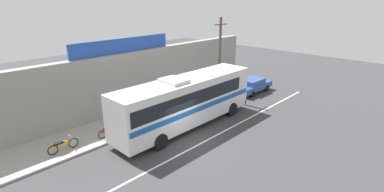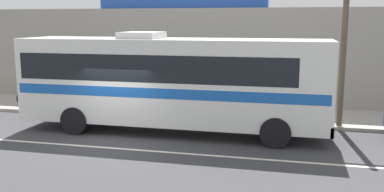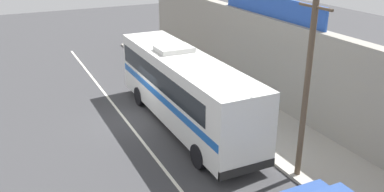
{
  "view_description": "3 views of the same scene",
  "coord_description": "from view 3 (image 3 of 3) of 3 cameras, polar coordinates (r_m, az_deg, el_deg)",
  "views": [
    {
      "loc": [
        -11.68,
        -11.6,
        8.88
      ],
      "look_at": [
        3.24,
        2.62,
        1.7
      ],
      "focal_mm": 26.72,
      "sensor_mm": 36.0,
      "label": 1
    },
    {
      "loc": [
        6.16,
        -13.53,
        4.2
      ],
      "look_at": [
        2.27,
        2.51,
        1.28
      ],
      "focal_mm": 40.03,
      "sensor_mm": 36.0,
      "label": 2
    },
    {
      "loc": [
        18.56,
        -6.04,
        8.95
      ],
      "look_at": [
        1.43,
        2.26,
        1.37
      ],
      "focal_mm": 38.19,
      "sensor_mm": 36.0,
      "label": 3
    }
  ],
  "objects": [
    {
      "name": "sidewalk_slab",
      "position": [
        23.44,
        4.96,
        -0.63
      ],
      "size": [
        30.0,
        3.6,
        0.14
      ],
      "primitive_type": "cube",
      "color": "#A8A399",
      "rests_on": "ground_plane"
    },
    {
      "name": "pedestrian_far_right",
      "position": [
        20.14,
        10.54,
        -1.74
      ],
      "size": [
        0.3,
        0.48,
        1.59
      ],
      "color": "navy",
      "rests_on": "sidewalk_slab"
    },
    {
      "name": "ground_plane",
      "position": [
        21.47,
        -7.11,
        -3.1
      ],
      "size": [
        70.0,
        70.0,
        0.0
      ],
      "primitive_type": "plane",
      "color": "#3A3A3D"
    },
    {
      "name": "road_center_stripe",
      "position": [
        21.26,
        -9.14,
        -3.47
      ],
      "size": [
        30.0,
        0.14,
        0.01
      ],
      "primitive_type": "cube",
      "color": "silver",
      "rests_on": "ground_plane"
    },
    {
      "name": "storefront_billboard",
      "position": [
        22.76,
        10.85,
        12.23
      ],
      "size": [
        8.57,
        0.12,
        1.1
      ],
      "primitive_type": "cube",
      "color": "#234CAD",
      "rests_on": "storefront_facade"
    },
    {
      "name": "intercity_bus",
      "position": [
        19.86,
        -1.22,
        1.43
      ],
      "size": [
        11.54,
        2.61,
        3.78
      ],
      "color": "silver",
      "rests_on": "ground_plane"
    },
    {
      "name": "motorcycle_purple",
      "position": [
        28.03,
        -2.87,
        4.28
      ],
      "size": [
        1.84,
        0.56,
        0.94
      ],
      "color": "black",
      "rests_on": "sidewalk_slab"
    },
    {
      "name": "utility_pole",
      "position": [
        15.32,
        15.73,
        1.37
      ],
      "size": [
        1.6,
        0.22,
        7.12
      ],
      "color": "brown",
      "rests_on": "sidewalk_slab"
    },
    {
      "name": "storefront_facade",
      "position": [
        23.8,
        9.63,
        5.43
      ],
      "size": [
        30.0,
        0.7,
        4.8
      ],
      "primitive_type": "cube",
      "color": "gray",
      "rests_on": "ground_plane"
    },
    {
      "name": "motorcycle_orange",
      "position": [
        25.27,
        -0.62,
        2.33
      ],
      "size": [
        1.89,
        0.56,
        0.94
      ],
      "color": "black",
      "rests_on": "sidewalk_slab"
    }
  ]
}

